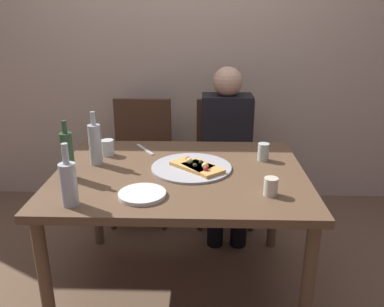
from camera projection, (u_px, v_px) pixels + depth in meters
ground_plane at (181, 285)px, 2.33m from camera, size 8.00×8.00×0.00m
back_wall at (189, 42)px, 3.11m from camera, size 6.00×0.10×2.60m
dining_table at (180, 185)px, 2.11m from camera, size 1.31×1.02×0.73m
pizza_tray at (191, 167)px, 2.11m from camera, size 0.43×0.43×0.01m
pizza_slice_last at (203, 168)px, 2.06m from camera, size 0.24×0.25×0.05m
pizza_slice_extra at (192, 165)px, 2.10m from camera, size 0.25×0.24×0.05m
wine_bottle at (68, 155)px, 1.95m from camera, size 0.06×0.06×0.30m
beer_bottle at (69, 183)px, 1.68m from camera, size 0.07×0.07×0.28m
water_bottle at (95, 144)px, 2.14m from camera, size 0.07×0.07×0.30m
tumbler_near at (108, 148)px, 2.30m from camera, size 0.07×0.07×0.09m
tumbler_far at (271, 187)px, 1.79m from camera, size 0.06×0.06×0.08m
wine_glass at (263, 152)px, 2.22m from camera, size 0.06×0.06×0.10m
plate_stack at (142, 194)px, 1.79m from camera, size 0.22×0.22×0.02m
table_knife at (145, 149)px, 2.40m from camera, size 0.14×0.20×0.01m
chair_left at (142, 152)px, 3.02m from camera, size 0.44×0.44×0.90m
chair_right at (225, 153)px, 3.00m from camera, size 0.44×0.44×0.90m
guest_in_sweater at (227, 143)px, 2.81m from camera, size 0.36×0.56×1.17m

